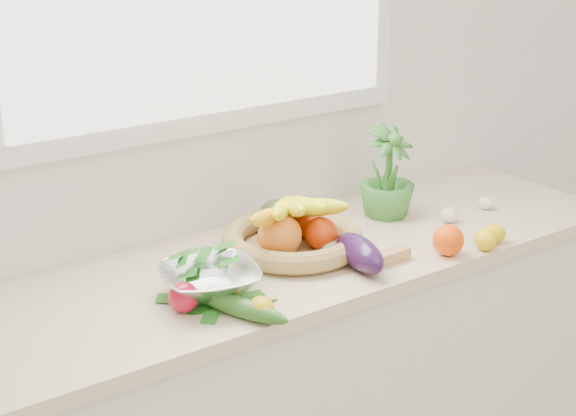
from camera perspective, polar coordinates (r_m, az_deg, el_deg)
back_wall at (r=2.50m, az=-5.26°, el=8.33°), size 4.50×0.02×2.70m
counter_cabinet at (r=2.61m, az=-1.18°, el=-12.97°), size 2.20×0.58×0.86m
countertop at (r=2.40m, az=-1.25°, el=-3.92°), size 2.24×0.62×0.04m
orange_loose at (r=2.45m, az=10.33°, el=-2.06°), size 0.10×0.10×0.09m
lemon_a at (r=2.07m, az=-1.72°, el=-6.52°), size 0.07×0.08×0.06m
lemon_b at (r=2.51m, az=12.62°, el=-2.00°), size 0.08×0.09×0.06m
lemon_c at (r=2.57m, az=13.16°, el=-1.63°), size 0.09×0.08×0.05m
apple at (r=2.12m, az=-6.76°, el=-5.75°), size 0.09×0.09×0.07m
ginger at (r=2.40m, az=6.74°, el=-3.08°), size 0.11×0.05×0.03m
garlic_a at (r=2.70m, az=10.38°, el=-0.46°), size 0.06×0.06×0.05m
garlic_b at (r=2.83m, az=12.68°, el=0.32°), size 0.06×0.06×0.04m
garlic_c at (r=2.42m, az=2.71°, el=-2.60°), size 0.07×0.07×0.05m
eggplant at (r=2.34m, az=4.65°, el=-2.91°), size 0.12×0.23×0.09m
cucumber at (r=2.09m, az=-3.07°, el=-6.43°), size 0.14×0.27×0.05m
radish at (r=2.12m, az=-3.23°, el=-6.25°), size 0.04×0.04×0.03m
potted_herb at (r=2.70m, az=6.45°, el=2.15°), size 0.21×0.21×0.30m
fruit_basket at (r=2.43m, az=0.26°, el=-1.60°), size 0.52×0.52×0.19m
colander_with_spinach at (r=2.17m, az=-5.08°, el=-4.29°), size 0.30×0.30×0.13m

